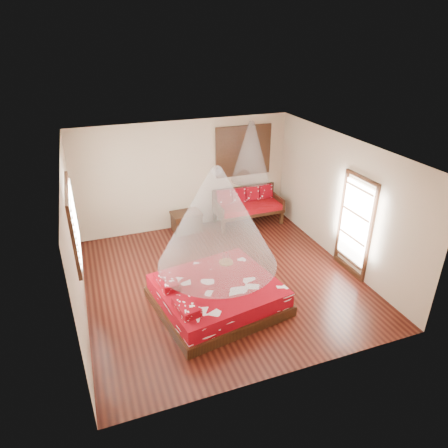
{
  "coord_description": "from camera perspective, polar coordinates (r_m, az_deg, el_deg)",
  "views": [
    {
      "loc": [
        -2.4,
        -6.63,
        4.76
      ],
      "look_at": [
        0.14,
        0.28,
        1.15
      ],
      "focal_mm": 32.0,
      "sensor_mm": 36.0,
      "label": 1
    }
  ],
  "objects": [
    {
      "name": "room",
      "position": [
        7.81,
        -0.26,
        0.65
      ],
      "size": [
        5.54,
        5.54,
        2.84
      ],
      "color": "black",
      "rests_on": "ground"
    },
    {
      "name": "daybed",
      "position": [
        10.72,
        3.34,
        2.81
      ],
      "size": [
        1.79,
        0.8,
        0.95
      ],
      "color": "black",
      "rests_on": "floor"
    },
    {
      "name": "shutter_panel",
      "position": [
        10.55,
        2.8,
        10.39
      ],
      "size": [
        1.52,
        0.06,
        1.32
      ],
      "color": "black",
      "rests_on": "wall_back"
    },
    {
      "name": "mosquito_net_daybed",
      "position": [
        10.11,
        3.85,
        10.24
      ],
      "size": [
        0.98,
        0.98,
        1.5
      ],
      "primitive_type": "cone",
      "color": "white",
      "rests_on": "ceiling"
    },
    {
      "name": "bed",
      "position": [
        7.63,
        -1.06,
        -10.08
      ],
      "size": [
        2.51,
        2.34,
        0.65
      ],
      "rotation": [
        0.0,
        0.0,
        0.17
      ],
      "color": "black",
      "rests_on": "floor"
    },
    {
      "name": "window_left",
      "position": [
        7.49,
        -20.7,
        0.22
      ],
      "size": [
        0.1,
        1.74,
        1.34
      ],
      "color": "black",
      "rests_on": "wall_left"
    },
    {
      "name": "mosquito_net_main",
      "position": [
        6.82,
        -1.01,
        0.86
      ],
      "size": [
        2.15,
        2.15,
        1.8
      ],
      "primitive_type": "cone",
      "color": "white",
      "rests_on": "ceiling"
    },
    {
      "name": "storage_chest",
      "position": [
        10.39,
        -5.38,
        0.35
      ],
      "size": [
        0.78,
        0.59,
        0.51
      ],
      "rotation": [
        0.0,
        0.0,
        0.06
      ],
      "color": "black",
      "rests_on": "floor"
    },
    {
      "name": "glazed_door",
      "position": [
        8.73,
        18.17,
        -0.29
      ],
      "size": [
        0.08,
        1.02,
        2.16
      ],
      "color": "black",
      "rests_on": "floor"
    },
    {
      "name": "wine_tray",
      "position": [
        8.08,
        0.29,
        -5.19
      ],
      "size": [
        0.29,
        0.29,
        0.23
      ],
      "rotation": [
        0.0,
        0.0,
        -0.16
      ],
      "color": "brown",
      "rests_on": "bed"
    }
  ]
}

